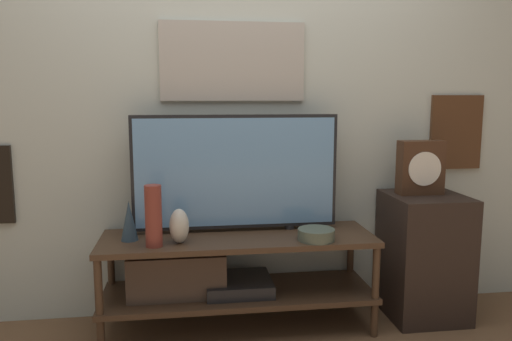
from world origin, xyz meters
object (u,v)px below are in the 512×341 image
object	(u,v)px
vase_wide_bowl	(316,235)
vase_tall_ceramic	(153,216)
vase_urn_stoneware	(179,226)
vase_slim_bronze	(129,221)
television	(235,172)
mantel_clock	(421,168)

from	to	relation	value
vase_wide_bowl	vase_tall_ceramic	world-z (taller)	vase_tall_ceramic
vase_urn_stoneware	vase_slim_bronze	world-z (taller)	vase_slim_bronze
television	vase_wide_bowl	bearing A→B (deg)	-30.78
vase_wide_bowl	vase_tall_ceramic	xyz separation A→B (m)	(-0.84, 0.01, 0.13)
mantel_clock	vase_slim_bronze	bearing A→B (deg)	-178.17
vase_urn_stoneware	television	bearing A→B (deg)	31.70
television	vase_urn_stoneware	size ratio (longest dim) A/B	6.34
television	vase_wide_bowl	xyz separation A→B (m)	(0.40, -0.24, -0.31)
vase_slim_bronze	vase_wide_bowl	bearing A→B (deg)	-7.80
vase_slim_bronze	mantel_clock	bearing A→B (deg)	1.83
vase_slim_bronze	vase_tall_ceramic	world-z (taller)	vase_tall_ceramic
vase_slim_bronze	mantel_clock	distance (m)	1.65
vase_slim_bronze	vase_wide_bowl	xyz separation A→B (m)	(0.98, -0.13, -0.08)
vase_slim_bronze	vase_wide_bowl	distance (m)	0.99
vase_tall_ceramic	vase_wide_bowl	bearing A→B (deg)	-0.47
mantel_clock	vase_tall_ceramic	bearing A→B (deg)	-173.19
television	mantel_clock	bearing A→B (deg)	-2.98
vase_urn_stoneware	vase_wide_bowl	bearing A→B (deg)	-3.98
television	vase_wide_bowl	distance (m)	0.56
television	vase_slim_bronze	xyz separation A→B (m)	(-0.57, -0.11, -0.23)
vase_urn_stoneware	vase_slim_bronze	xyz separation A→B (m)	(-0.26, 0.08, 0.02)
vase_tall_ceramic	television	bearing A→B (deg)	28.26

